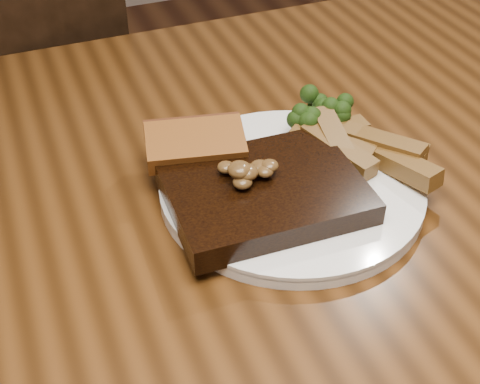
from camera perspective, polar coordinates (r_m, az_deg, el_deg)
The scene contains 9 objects.
dining_table at distance 0.74m, azimuth -1.29°, elevation -7.98°, with size 1.60×0.90×0.75m.
chair_far at distance 1.28m, azimuth -18.94°, elevation 1.93°, with size 0.49×0.49×0.86m.
plate at distance 0.71m, azimuth 4.41°, elevation 0.26°, with size 0.28×0.28×0.01m, color white.
steak at distance 0.67m, azimuth 2.09°, elevation -0.08°, with size 0.19×0.15×0.03m, color black.
steak_bone at distance 0.63m, azimuth 4.46°, elevation -3.96°, with size 0.15×0.01×0.02m, color beige.
mushroom_pile at distance 0.66m, azimuth 1.57°, elevation 2.49°, with size 0.07×0.07×0.03m, color brown, non-canonical shape.
garlic_bread at distance 0.72m, azimuth -3.76°, elevation 2.83°, with size 0.10×0.06×0.02m, color brown.
potato_wedges at distance 0.72m, azimuth 10.26°, elevation 2.28°, with size 0.12×0.12×0.02m, color brown, non-canonical shape.
broccoli_cluster at distance 0.78m, azimuth 6.54°, elevation 6.53°, with size 0.06×0.06×0.04m, color #18340B, non-canonical shape.
Camera 1 is at (-0.17, -0.47, 1.20)m, focal length 50.00 mm.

